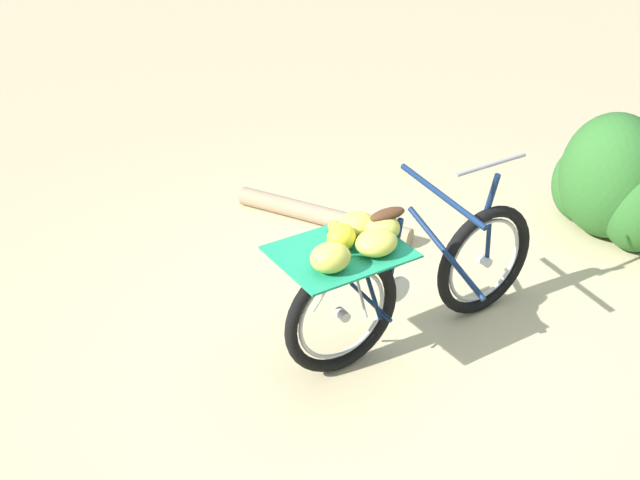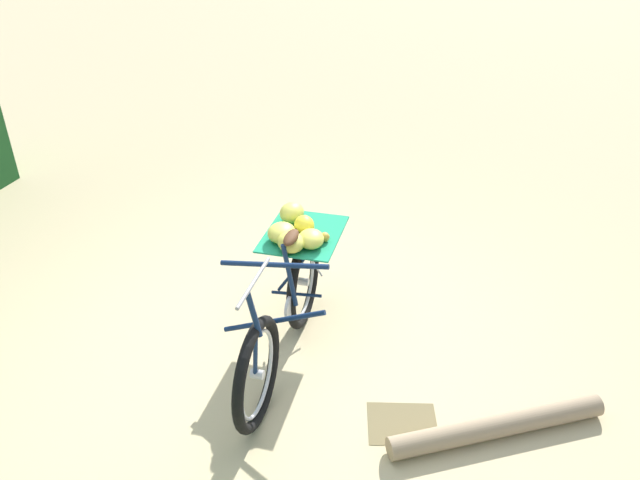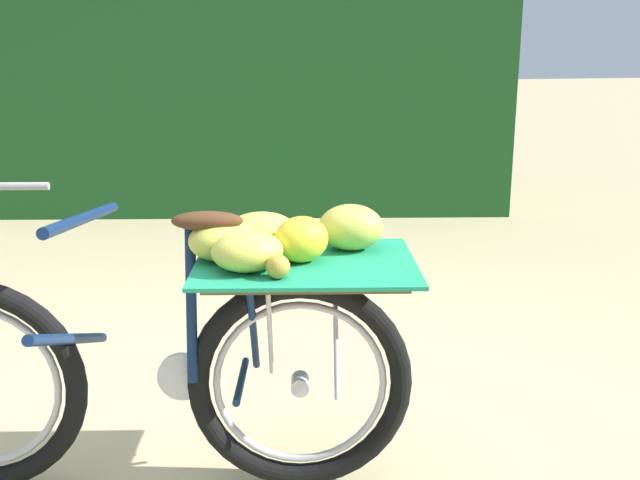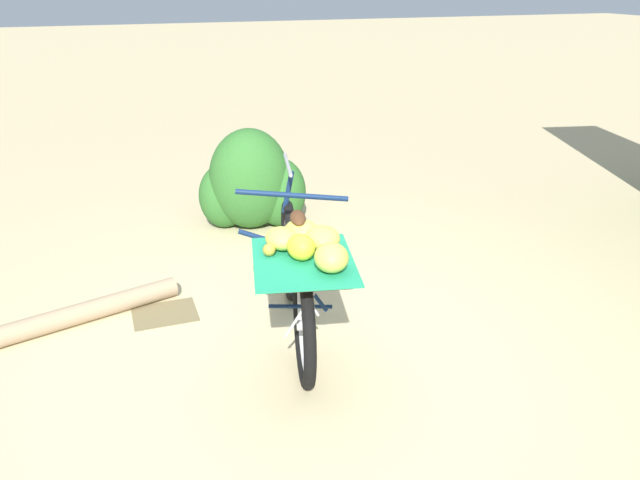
{
  "view_description": "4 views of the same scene",
  "coord_description": "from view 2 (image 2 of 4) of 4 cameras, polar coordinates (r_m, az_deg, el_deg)",
  "views": [
    {
      "loc": [
        -2.24,
        2.82,
        2.88
      ],
      "look_at": [
        0.21,
        0.36,
        0.86
      ],
      "focal_mm": 43.91,
      "sensor_mm": 36.0,
      "label": 1
    },
    {
      "loc": [
        0.4,
        -3.56,
        2.93
      ],
      "look_at": [
        0.28,
        0.15,
        0.79
      ],
      "focal_mm": 33.79,
      "sensor_mm": 36.0,
      "label": 2
    },
    {
      "loc": [
        2.32,
        -0.22,
        1.42
      ],
      "look_at": [
        0.19,
        0.3,
        0.85
      ],
      "focal_mm": 41.64,
      "sensor_mm": 36.0,
      "label": 3
    },
    {
      "loc": [
        1.1,
        3.16,
        2.2
      ],
      "look_at": [
        0.09,
        0.35,
        0.92
      ],
      "focal_mm": 34.98,
      "sensor_mm": 36.0,
      "label": 4
    }
  ],
  "objects": [
    {
      "name": "bicycle",
      "position": [
        4.21,
        -3.15,
        -5.26
      ],
      "size": [
        0.85,
        1.8,
        1.03
      ],
      "rotation": [
        0.0,
        0.0,
        -1.79
      ],
      "color": "black",
      "rests_on": "ground_plane"
    },
    {
      "name": "ground_plane",
      "position": [
        4.63,
        -3.61,
        -9.38
      ],
      "size": [
        60.0,
        60.0,
        0.0
      ],
      "primitive_type": "plane",
      "color": "#C6B284"
    },
    {
      "name": "leaf_litter_patch",
      "position": [
        4.04,
        7.81,
        -16.84
      ],
      "size": [
        0.44,
        0.36,
        0.01
      ],
      "primitive_type": "cube",
      "color": "olive",
      "rests_on": "ground_plane"
    },
    {
      "name": "fallen_log",
      "position": [
        4.05,
        16.46,
        -16.53
      ],
      "size": [
        1.41,
        0.54,
        0.14
      ],
      "primitive_type": "cylinder",
      "rotation": [
        0.0,
        1.57,
        0.29
      ],
      "color": "#9E8466",
      "rests_on": "ground_plane"
    }
  ]
}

